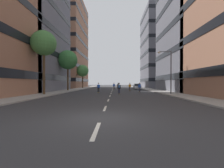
# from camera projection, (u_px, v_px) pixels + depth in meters

# --- Properties ---
(ground_plane) EXTENTS (177.46, 177.46, 0.00)m
(ground_plane) POSITION_uv_depth(u_px,v_px,m) (112.00, 90.00, 37.35)
(ground_plane) COLOR #333335
(sidewalk_left) EXTENTS (3.18, 81.33, 0.14)m
(sidewalk_left) POSITION_uv_depth(u_px,v_px,m) (77.00, 89.00, 41.25)
(sidewalk_left) COLOR #9E9991
(sidewalk_left) RESTS_ON ground_plane
(sidewalk_right) EXTENTS (3.18, 81.33, 0.14)m
(sidewalk_right) POSITION_uv_depth(u_px,v_px,m) (149.00, 89.00, 40.84)
(sidewalk_right) COLOR #9E9991
(sidewalk_right) RESTS_ON ground_plane
(lane_markings) EXTENTS (0.16, 67.20, 0.01)m
(lane_markings) POSITION_uv_depth(u_px,v_px,m) (112.00, 90.00, 38.27)
(lane_markings) COLOR silver
(lane_markings) RESTS_ON ground_plane
(building_left_mid) EXTENTS (12.72, 17.22, 32.47)m
(building_left_mid) POSITION_uv_depth(u_px,v_px,m) (28.00, 13.00, 32.24)
(building_left_mid) COLOR slate
(building_left_mid) RESTS_ON ground_plane
(building_left_far) EXTENTS (12.72, 21.09, 31.89)m
(building_left_far) POSITION_uv_depth(u_px,v_px,m) (66.00, 44.00, 56.93)
(building_left_far) COLOR #9E6B51
(building_left_far) RESTS_ON ground_plane
(building_right_mid) EXTENTS (12.72, 16.21, 28.91)m
(building_right_mid) POSITION_uv_depth(u_px,v_px,m) (197.00, 20.00, 31.51)
(building_right_mid) COLOR slate
(building_right_mid) RESTS_ON ground_plane
(building_right_far) EXTENTS (12.72, 16.28, 27.57)m
(building_right_far) POSITION_uv_depth(u_px,v_px,m) (161.00, 49.00, 56.20)
(building_right_far) COLOR slate
(building_right_far) RESTS_ON ground_plane
(parked_car_near) EXTENTS (1.82, 4.40, 1.52)m
(parked_car_near) POSITION_uv_depth(u_px,v_px,m) (137.00, 87.00, 42.70)
(parked_car_near) COLOR silver
(parked_car_near) RESTS_ON ground_plane
(street_tree_near) EXTENTS (3.56, 3.56, 9.09)m
(street_tree_near) POSITION_uv_depth(u_px,v_px,m) (44.00, 44.00, 22.14)
(street_tree_near) COLOR #4C3823
(street_tree_near) RESTS_ON sidewalk_left
(street_tree_mid) EXTENTS (4.11, 4.11, 8.62)m
(street_tree_mid) POSITION_uv_depth(u_px,v_px,m) (68.00, 60.00, 33.33)
(street_tree_mid) COLOR #4C3823
(street_tree_mid) RESTS_ON sidewalk_left
(street_tree_far) EXTENTS (3.71, 3.71, 7.24)m
(street_tree_far) POSITION_uv_depth(u_px,v_px,m) (83.00, 71.00, 48.42)
(street_tree_far) COLOR #4C3823
(street_tree_far) RESTS_ON sidewalk_left
(streetlamp_right) EXTENTS (2.13, 0.30, 6.50)m
(streetlamp_right) POSITION_uv_depth(u_px,v_px,m) (169.00, 67.00, 23.59)
(streetlamp_right) COLOR #3F3F44
(streetlamp_right) RESTS_ON sidewalk_right
(skater_0) EXTENTS (0.56, 0.92, 1.78)m
(skater_0) POSITION_uv_depth(u_px,v_px,m) (98.00, 87.00, 27.68)
(skater_0) COLOR brown
(skater_0) RESTS_ON ground_plane
(skater_1) EXTENTS (0.55, 0.92, 1.78)m
(skater_1) POSITION_uv_depth(u_px,v_px,m) (130.00, 86.00, 33.36)
(skater_1) COLOR brown
(skater_1) RESTS_ON ground_plane
(skater_2) EXTENTS (0.54, 0.91, 1.78)m
(skater_2) POSITION_uv_depth(u_px,v_px,m) (118.00, 85.00, 47.06)
(skater_2) COLOR brown
(skater_2) RESTS_ON ground_plane
(skater_3) EXTENTS (0.54, 0.91, 1.78)m
(skater_3) POSITION_uv_depth(u_px,v_px,m) (114.00, 86.00, 39.34)
(skater_3) COLOR brown
(skater_3) RESTS_ON ground_plane
(skater_4) EXTENTS (0.55, 0.91, 1.78)m
(skater_4) POSITION_uv_depth(u_px,v_px,m) (139.00, 87.00, 29.37)
(skater_4) COLOR brown
(skater_4) RESTS_ON ground_plane
(skater_5) EXTENTS (0.55, 0.92, 1.78)m
(skater_5) POSITION_uv_depth(u_px,v_px,m) (119.00, 88.00, 24.20)
(skater_5) COLOR brown
(skater_5) RESTS_ON ground_plane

